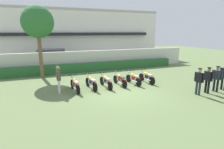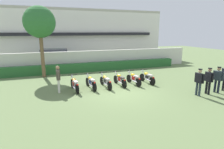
{
  "view_description": "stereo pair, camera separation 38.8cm",
  "coord_description": "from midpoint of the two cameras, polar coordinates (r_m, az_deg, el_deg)",
  "views": [
    {
      "loc": [
        -4.39,
        -9.74,
        3.65
      ],
      "look_at": [
        0.0,
        1.6,
        0.78
      ],
      "focal_mm": 29.11,
      "sensor_mm": 36.0,
      "label": 1
    },
    {
      "loc": [
        -4.03,
        -9.88,
        3.65
      ],
      "look_at": [
        0.0,
        1.6,
        0.78
      ],
      "focal_mm": 29.11,
      "sensor_mm": 36.0,
      "label": 2
    }
  ],
  "objects": [
    {
      "name": "hedge_row",
      "position": [
        17.34,
        -6.74,
        2.39
      ],
      "size": [
        16.99,
        0.7,
        0.8
      ],
      "primitive_type": "cube",
      "color": "#28602D",
      "rests_on": "ground"
    },
    {
      "name": "compound_wall",
      "position": [
        17.92,
        -7.35,
        4.45
      ],
      "size": [
        21.24,
        0.3,
        1.86
      ],
      "primitive_type": "cube",
      "color": "silver",
      "rests_on": "ground"
    },
    {
      "name": "motorcycle_in_row_1",
      "position": [
        11.89,
        -7.49,
        -2.45
      ],
      "size": [
        0.6,
        1.83,
        0.96
      ],
      "rotation": [
        0.0,
        0.0,
        1.7
      ],
      "color": "black",
      "rests_on": "ground"
    },
    {
      "name": "motorcycle_in_row_0",
      "position": [
        11.61,
        -12.5,
        -3.06
      ],
      "size": [
        0.6,
        1.87,
        0.96
      ],
      "rotation": [
        0.0,
        0.0,
        1.68
      ],
      "color": "black",
      "rests_on": "ground"
    },
    {
      "name": "motorcycle_in_row_5",
      "position": [
        13.43,
        10.06,
        -0.76
      ],
      "size": [
        0.6,
        1.79,
        0.94
      ],
      "rotation": [
        0.0,
        0.0,
        1.68
      ],
      "color": "black",
      "rests_on": "ground"
    },
    {
      "name": "building",
      "position": [
        26.26,
        -12.21,
        12.05
      ],
      "size": [
        22.36,
        6.5,
        6.43
      ],
      "color": "white",
      "rests_on": "ground"
    },
    {
      "name": "ground",
      "position": [
        11.28,
        1.95,
        -5.6
      ],
      "size": [
        60.0,
        60.0,
        0.0
      ],
      "primitive_type": "plane",
      "color": "#607547"
    },
    {
      "name": "inspector_person",
      "position": [
        11.4,
        -17.38,
        -0.82
      ],
      "size": [
        0.22,
        0.67,
        1.67
      ],
      "color": "silver",
      "rests_on": "ground"
    },
    {
      "name": "officer_0",
      "position": [
        11.67,
        24.79,
        -1.42
      ],
      "size": [
        0.26,
        0.64,
        1.6
      ],
      "rotation": [
        0.0,
        0.0,
        3.22
      ],
      "color": "#28333D",
      "rests_on": "ground"
    },
    {
      "name": "parked_car",
      "position": [
        20.28,
        -18.46,
        4.92
      ],
      "size": [
        4.65,
        2.42,
        1.89
      ],
      "rotation": [
        0.0,
        0.0,
        -0.09
      ],
      "color": "navy",
      "rests_on": "ground"
    },
    {
      "name": "motorcycle_in_row_3",
      "position": [
        12.54,
        1.6,
        -1.55
      ],
      "size": [
        0.6,
        1.87,
        0.95
      ],
      "rotation": [
        0.0,
        0.0,
        1.65
      ],
      "color": "black",
      "rests_on": "ground"
    },
    {
      "name": "motorcycle_in_row_2",
      "position": [
        12.11,
        -2.86,
        -2.1
      ],
      "size": [
        0.6,
        1.93,
        0.95
      ],
      "rotation": [
        0.0,
        0.0,
        1.66
      ],
      "color": "black",
      "rests_on": "ground"
    },
    {
      "name": "officer_1",
      "position": [
        12.23,
        27.16,
        -1.05
      ],
      "size": [
        0.24,
        0.64,
        1.59
      ],
      "rotation": [
        0.0,
        0.0,
        3.1
      ],
      "color": "black",
      "rests_on": "ground"
    },
    {
      "name": "tree_near_inspector",
      "position": [
        15.55,
        -23.02,
        14.8
      ],
      "size": [
        2.43,
        2.43,
        5.6
      ],
      "color": "brown",
      "rests_on": "ground"
    },
    {
      "name": "motorcycle_in_row_4",
      "position": [
        12.9,
        5.92,
        -1.19
      ],
      "size": [
        0.6,
        1.78,
        0.95
      ],
      "rotation": [
        0.0,
        0.0,
        1.7
      ],
      "color": "black",
      "rests_on": "ground"
    },
    {
      "name": "officer_2",
      "position": [
        12.79,
        29.31,
        -0.66
      ],
      "size": [
        0.32,
        0.63,
        1.61
      ],
      "rotation": [
        0.0,
        0.0,
        3.38
      ],
      "color": "black",
      "rests_on": "ground"
    }
  ]
}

